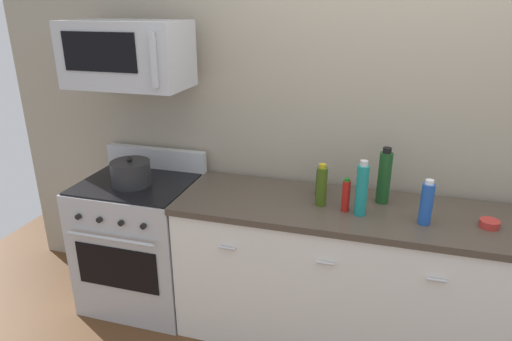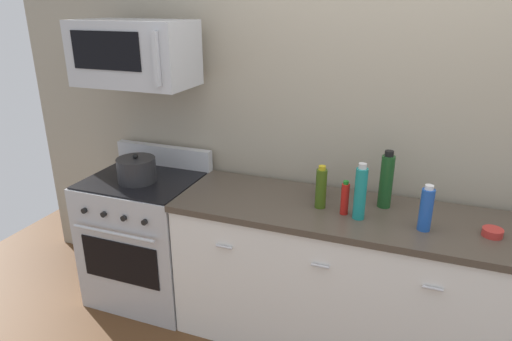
{
  "view_description": "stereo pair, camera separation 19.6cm",
  "coord_description": "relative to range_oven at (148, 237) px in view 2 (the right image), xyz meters",
  "views": [
    {
      "loc": [
        -0.06,
        -2.45,
        2.06
      ],
      "look_at": [
        -0.76,
        -0.05,
        1.11
      ],
      "focal_mm": 31.54,
      "sensor_mm": 36.0,
      "label": 1
    },
    {
      "loc": [
        0.13,
        -2.39,
        2.06
      ],
      "look_at": [
        -0.76,
        -0.05,
        1.11
      ],
      "focal_mm": 31.54,
      "sensor_mm": 36.0,
      "label": 2
    }
  ],
  "objects": [
    {
      "name": "counter_unit",
      "position": [
        1.61,
        -0.0,
        -0.01
      ],
      "size": [
        2.47,
        0.66,
        0.92
      ],
      "color": "white",
      "rests_on": "ground_plane"
    },
    {
      "name": "bottle_wine_green",
      "position": [
        1.59,
        0.13,
        0.61
      ],
      "size": [
        0.08,
        0.08,
        0.34
      ],
      "color": "#19471E",
      "rests_on": "countertop_slab"
    },
    {
      "name": "range_oven",
      "position": [
        0.0,
        0.0,
        0.0
      ],
      "size": [
        0.76,
        0.69,
        1.07
      ],
      "color": "#B7BABF",
      "rests_on": "ground_plane"
    },
    {
      "name": "bottle_soy_sauce_dark",
      "position": [
        1.21,
        0.13,
        0.53
      ],
      "size": [
        0.06,
        0.06,
        0.17
      ],
      "color": "black",
      "rests_on": "countertop_slab"
    },
    {
      "name": "bowl_red_small",
      "position": [
        2.15,
        -0.04,
        0.47
      ],
      "size": [
        0.1,
        0.1,
        0.04
      ],
      "color": "#B72D28",
      "rests_on": "countertop_slab"
    },
    {
      "name": "back_wall",
      "position": [
        1.61,
        0.41,
        0.88
      ],
      "size": [
        5.56,
        0.1,
        2.7
      ],
      "primitive_type": "cube",
      "color": "#9E937F",
      "rests_on": "ground_plane"
    },
    {
      "name": "bottle_soda_blue",
      "position": [
        1.82,
        -0.09,
        0.57
      ],
      "size": [
        0.07,
        0.07,
        0.26
      ],
      "color": "#1E4CA5",
      "rests_on": "countertop_slab"
    },
    {
      "name": "stockpot",
      "position": [
        -0.0,
        -0.05,
        0.53
      ],
      "size": [
        0.26,
        0.26,
        0.19
      ],
      "color": "#262628",
      "rests_on": "range_oven"
    },
    {
      "name": "microwave",
      "position": [
        0.0,
        0.04,
        1.28
      ],
      "size": [
        0.74,
        0.44,
        0.4
      ],
      "color": "#B7BABF"
    },
    {
      "name": "bottle_hot_sauce_red",
      "position": [
        1.39,
        -0.05,
        0.55
      ],
      "size": [
        0.05,
        0.05,
        0.2
      ],
      "color": "#B21914",
      "rests_on": "countertop_slab"
    },
    {
      "name": "bottle_olive_oil",
      "position": [
        1.24,
        -0.01,
        0.57
      ],
      "size": [
        0.06,
        0.06,
        0.26
      ],
      "color": "#385114",
      "rests_on": "countertop_slab"
    },
    {
      "name": "bottle_sparkling_teal",
      "position": [
        1.47,
        -0.08,
        0.6
      ],
      "size": [
        0.07,
        0.07,
        0.32
      ],
      "color": "#197F7A",
      "rests_on": "countertop_slab"
    }
  ]
}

